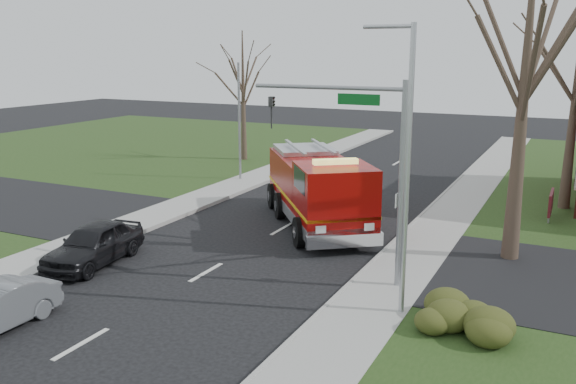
% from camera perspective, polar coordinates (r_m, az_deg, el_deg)
% --- Properties ---
extents(ground, '(120.00, 120.00, 0.00)m').
position_cam_1_polar(ground, '(21.92, -7.69, -7.48)').
color(ground, black).
rests_on(ground, ground).
extents(sidewalk_right, '(2.40, 80.00, 0.15)m').
position_cam_1_polar(sidewalk_right, '(19.36, 8.03, -10.11)').
color(sidewalk_right, gray).
rests_on(sidewalk_right, ground).
extents(sidewalk_left, '(2.40, 80.00, 0.15)m').
position_cam_1_polar(sidewalk_left, '(25.71, -19.33, -4.83)').
color(sidewalk_left, gray).
rests_on(sidewalk_left, ground).
extents(health_center_sign, '(0.12, 2.00, 1.40)m').
position_cam_1_polar(health_center_sign, '(30.28, 23.38, -0.94)').
color(health_center_sign, '#54131B').
rests_on(health_center_sign, ground).
extents(hedge_corner, '(2.80, 2.00, 0.90)m').
position_cam_1_polar(hedge_corner, '(17.68, 15.86, -11.06)').
color(hedge_corner, '#2E3613').
rests_on(hedge_corner, lawn_right).
extents(bare_tree_near, '(6.00, 6.00, 12.00)m').
position_cam_1_polar(bare_tree_near, '(23.09, 21.43, 11.60)').
color(bare_tree_near, '#392C21').
rests_on(bare_tree_near, ground).
extents(bare_tree_left, '(4.50, 4.50, 9.00)m').
position_cam_1_polar(bare_tree_left, '(42.86, -4.24, 10.26)').
color(bare_tree_left, '#392C21').
rests_on(bare_tree_left, ground).
extents(traffic_signal_mast, '(5.29, 0.18, 6.80)m').
position_cam_1_polar(traffic_signal_mast, '(19.77, 7.09, 4.40)').
color(traffic_signal_mast, gray).
rests_on(traffic_signal_mast, ground).
extents(streetlight_pole, '(1.48, 0.16, 8.40)m').
position_cam_1_polar(streetlight_pole, '(17.35, 10.93, 2.53)').
color(streetlight_pole, '#B7BABF').
rests_on(streetlight_pole, ground).
extents(utility_pole_far, '(0.14, 0.14, 7.00)m').
position_cam_1_polar(utility_pole_far, '(36.25, -4.57, 6.46)').
color(utility_pole_far, gray).
rests_on(utility_pole_far, ground).
extents(fire_engine, '(7.59, 8.71, 3.50)m').
position_cam_1_polar(fire_engine, '(27.01, 2.85, 0.08)').
color(fire_engine, '#8E0806').
rests_on(fire_engine, ground).
extents(parked_car_maroon, '(2.30, 4.66, 1.53)m').
position_cam_1_polar(parked_car_maroon, '(23.48, -17.72, -4.64)').
color(parked_car_maroon, black).
rests_on(parked_car_maroon, ground).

